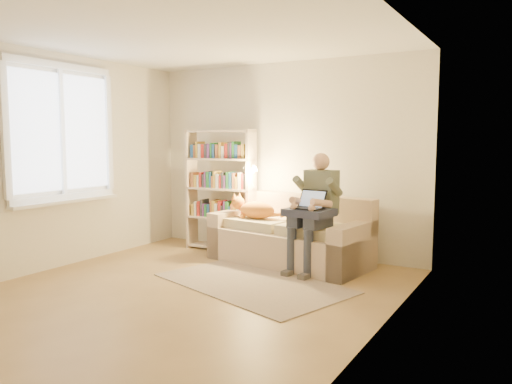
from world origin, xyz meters
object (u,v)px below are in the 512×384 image
Objects in this scene: laptop at (308,204)px; bookshelf at (221,184)px; sofa at (291,239)px; person at (315,205)px; cat at (254,209)px.

bookshelf reaches higher than laptop.
sofa is 0.68m from person.
person is 1.65m from bookshelf.
person reaches higher than cat.
bookshelf is at bearing 170.44° from cat.
bookshelf is at bearing -179.48° from sofa.
laptop reaches higher than sofa.
laptop is (0.39, -0.33, 0.51)m from sofa.
sofa is 2.76× the size of cat.
cat is (-0.93, 0.16, -0.14)m from person.
laptop is at bearing -100.86° from person.
sofa is 0.72m from laptop.
bookshelf is (-1.60, 0.37, 0.15)m from person.
person is at bearing -1.45° from cat.
person is (0.42, -0.21, 0.49)m from sofa.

